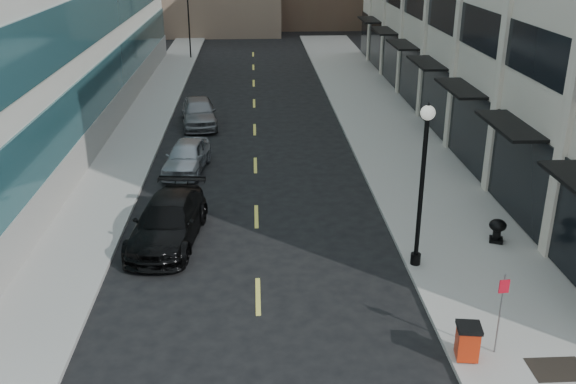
{
  "coord_description": "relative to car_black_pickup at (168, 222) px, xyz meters",
  "views": [
    {
      "loc": [
        0.0,
        -9.23,
        10.53
      ],
      "look_at": [
        1.06,
        10.29,
        2.54
      ],
      "focal_mm": 40.0,
      "sensor_mm": 36.0,
      "label": 1
    }
  ],
  "objects": [
    {
      "name": "sidewalk_right",
      "position": [
        10.7,
        8.02,
        -0.72
      ],
      "size": [
        5.0,
        80.0,
        0.15
      ],
      "primitive_type": "cube",
      "color": "#9A968C",
      "rests_on": "ground"
    },
    {
      "name": "sidewalk_left",
      "position": [
        -3.3,
        8.02,
        -0.72
      ],
      "size": [
        3.0,
        80.0,
        0.15
      ],
      "primitive_type": "cube",
      "color": "#9A968C",
      "rests_on": "ground"
    },
    {
      "name": "grate_far",
      "position": [
        10.8,
        -8.18,
        -0.64
      ],
      "size": [
        1.4,
        1.0,
        0.01
      ],
      "primitive_type": "cube",
      "color": "black",
      "rests_on": "sidewalk_right"
    },
    {
      "name": "road_centerline",
      "position": [
        3.2,
        5.02,
        -0.79
      ],
      "size": [
        0.15,
        68.2,
        0.01
      ],
      "color": "#D8CC4C",
      "rests_on": "ground"
    },
    {
      "name": "car_black_pickup",
      "position": [
        0.0,
        0.0,
        0.0
      ],
      "size": [
        2.83,
        5.69,
        1.59
      ],
      "primitive_type": "imported",
      "rotation": [
        0.0,
        0.0,
        -0.11
      ],
      "color": "black",
      "rests_on": "ground"
    },
    {
      "name": "car_silver_sedan",
      "position": [
        0.0,
        7.42,
        -0.06
      ],
      "size": [
        2.26,
        4.48,
        1.46
      ],
      "primitive_type": "imported",
      "rotation": [
        0.0,
        0.0,
        -0.13
      ],
      "color": "#9A9DA2",
      "rests_on": "ground"
    },
    {
      "name": "car_grey_sedan",
      "position": [
        0.0,
        15.02,
        0.03
      ],
      "size": [
        2.51,
        5.01,
        1.64
      ],
      "primitive_type": "imported",
      "rotation": [
        0.0,
        0.0,
        0.12
      ],
      "color": "slate",
      "rests_on": "ground"
    },
    {
      "name": "trash_bin",
      "position": [
        8.6,
        -7.59,
        -0.1
      ],
      "size": [
        0.69,
        0.73,
        1.0
      ],
      "rotation": [
        0.0,
        0.0,
        -0.14
      ],
      "color": "#B5260C",
      "rests_on": "sidewalk_right"
    },
    {
      "name": "lamppost",
      "position": [
        8.5,
        -2.44,
        2.63
      ],
      "size": [
        0.46,
        0.46,
        5.58
      ],
      "color": "black",
      "rests_on": "sidewalk_right"
    },
    {
      "name": "sign_post",
      "position": [
        9.45,
        -7.38,
        0.88
      ],
      "size": [
        0.28,
        0.07,
        2.36
      ],
      "rotation": [
        0.0,
        0.0,
        0.11
      ],
      "color": "slate",
      "rests_on": "sidewalk_right"
    },
    {
      "name": "urn_planter",
      "position": [
        11.8,
        -0.95,
        -0.12
      ],
      "size": [
        0.62,
        0.62,
        0.85
      ],
      "rotation": [
        0.0,
        0.0,
        -0.34
      ],
      "color": "black",
      "rests_on": "sidewalk_right"
    }
  ]
}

